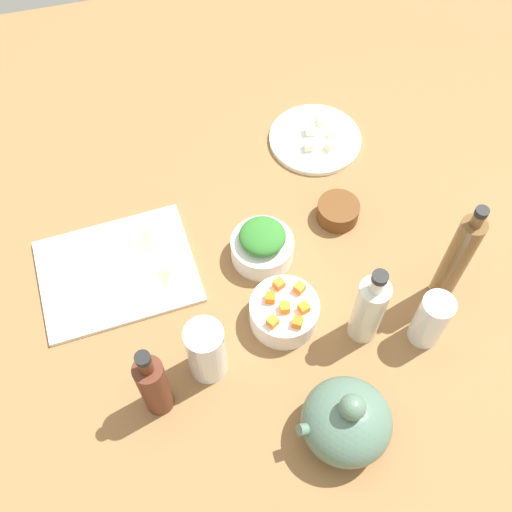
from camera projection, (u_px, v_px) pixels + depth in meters
The scene contains 29 objects.
tabletop at pixel (256, 273), 125.13cm from camera, with size 190.00×190.00×3.00cm, color olive.
cutting_board at pixel (117, 271), 122.99cm from camera, with size 30.59×24.11×1.00cm, color silver.
plate_tofu at pixel (315, 139), 141.36cm from camera, with size 21.20×21.20×1.20cm, color white.
bowl_greens at pixel (262, 249), 123.32cm from camera, with size 12.67×12.67×5.23cm, color white.
bowl_carrots at pixel (284, 312), 115.49cm from camera, with size 13.13×13.13×5.81cm, color white.
bowl_small_side at pixel (338, 211), 128.81cm from camera, with size 8.85×8.85×4.16cm, color #5C3415.
teapot at pixel (346, 421), 101.48cm from camera, with size 16.87×15.32×15.55cm.
bottle_0 at pixel (369, 309), 109.18cm from camera, with size 5.59×5.59×21.07cm.
bottle_1 at pixel (154, 385), 102.04cm from camera, with size 5.05×5.05×20.96cm.
bottle_2 at pixel (456, 260), 110.35cm from camera, with size 4.51×4.51×27.96cm.
drinking_glass_0 at pixel (431, 320), 110.66cm from camera, with size 5.95×5.95×13.08cm, color white.
drinking_glass_1 at pixel (206, 351), 106.68cm from camera, with size 6.90×6.90×14.61cm, color white.
carrot_cube_0 at pixel (298, 322), 110.22cm from camera, with size 1.80×1.80×1.80cm, color orange.
carrot_cube_1 at pixel (273, 297), 112.93cm from camera, with size 1.80×1.80×1.80cm, color orange.
carrot_cube_2 at pixel (273, 322), 110.29cm from camera, with size 1.80×1.80×1.80cm, color orange.
carrot_cube_3 at pixel (304, 308), 111.76cm from camera, with size 1.80×1.80×1.80cm, color orange.
carrot_cube_4 at pixel (279, 284), 114.35cm from camera, with size 1.80×1.80×1.80cm, color orange.
carrot_cube_5 at pixel (299, 288), 113.91cm from camera, with size 1.80×1.80×1.80cm, color orange.
carrot_cube_6 at pixel (285, 307), 111.80cm from camera, with size 1.80×1.80×1.80cm, color orange.
chopped_greens_mound at pixel (262, 236), 119.44cm from camera, with size 9.27×9.27×3.86cm, color #2F732A.
tofu_cube_0 at pixel (310, 130), 140.55cm from camera, with size 2.20×2.20×2.20cm, color white.
tofu_cube_1 at pixel (334, 133), 140.14cm from camera, with size 2.20×2.20×2.20cm, color white.
tofu_cube_2 at pixel (309, 145), 138.14cm from camera, with size 2.20×2.20×2.20cm, color white.
tofu_cube_3 at pixel (321, 120), 142.20cm from camera, with size 2.20×2.20×2.20cm, color silver.
tofu_cube_4 at pixel (330, 145), 138.16cm from camera, with size 2.20×2.20×2.20cm, color #F7E7CD.
dumpling_0 at pixel (76, 263), 122.14cm from camera, with size 5.99×5.93×2.14cm, color beige.
dumpling_1 at pixel (172, 274), 120.19cm from camera, with size 5.26×4.74×3.18cm, color beige.
dumpling_2 at pixel (113, 261), 122.35cm from camera, with size 5.33×5.05×2.23cm, color beige.
dumpling_3 at pixel (150, 236), 124.99cm from camera, with size 5.94×5.90×3.11cm, color beige.
Camera 1 is at (16.00, 60.50, 109.90)cm, focal length 42.94 mm.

